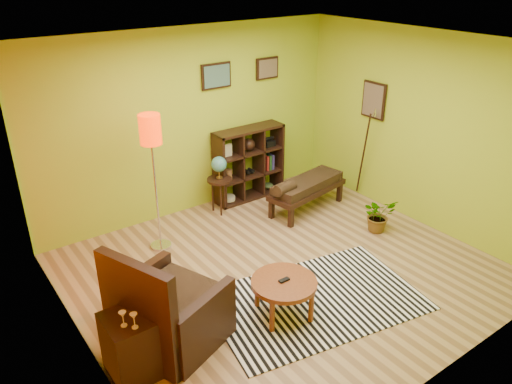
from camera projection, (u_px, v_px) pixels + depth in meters
ground at (283, 270)px, 6.41m from camera, size 5.00×5.00×0.00m
room_shell at (280, 139)px, 5.60m from camera, size 5.04×4.54×2.82m
zebra_rug at (315, 300)px, 5.85m from camera, size 2.66×1.93×0.01m
coffee_table at (284, 285)px, 5.47m from camera, size 0.73×0.73×0.47m
armchair at (167, 314)px, 5.08m from camera, size 1.24×1.23×1.18m
side_cabinet at (137, 343)px, 4.73m from camera, size 0.55×0.50×0.97m
floor_lamp at (151, 142)px, 6.29m from camera, size 0.29×0.29×1.89m
globe_table at (219, 171)px, 7.58m from camera, size 0.38×0.38×0.93m
cube_shelf at (250, 163)px, 8.13m from camera, size 1.20×0.35×1.20m
bench at (306, 187)px, 7.77m from camera, size 1.44×0.71×0.64m
potted_plant at (378, 218)px, 7.26m from camera, size 0.58×0.62×0.40m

